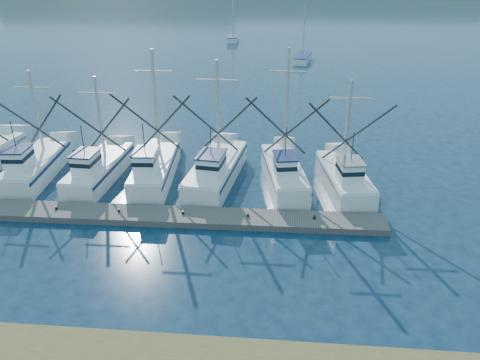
# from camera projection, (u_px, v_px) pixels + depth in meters

# --- Properties ---
(ground) EXTENTS (500.00, 500.00, 0.00)m
(ground) POSITION_uv_depth(u_px,v_px,m) (268.00, 290.00, 22.81)
(ground) COLOR #0B2032
(ground) RESTS_ON ground
(floating_dock) EXTENTS (30.67, 2.41, 0.41)m
(floating_dock) POSITION_uv_depth(u_px,v_px,m) (135.00, 215.00, 28.93)
(floating_dock) COLOR #5D5853
(floating_dock) RESTS_ON ground
(trawler_fleet) EXTENTS (30.12, 8.92, 9.37)m
(trawler_fleet) POSITION_uv_depth(u_px,v_px,m) (151.00, 169.00, 33.19)
(trawler_fleet) COLOR white
(trawler_fleet) RESTS_ON ground
(sailboat_near) EXTENTS (3.02, 6.11, 8.10)m
(sailboat_near) POSITION_uv_depth(u_px,v_px,m) (303.00, 58.00, 70.90)
(sailboat_near) COLOR white
(sailboat_near) RESTS_ON ground
(sailboat_far) EXTENTS (2.05, 4.84, 8.10)m
(sailboat_far) POSITION_uv_depth(u_px,v_px,m) (233.00, 39.00, 87.38)
(sailboat_far) COLOR white
(sailboat_far) RESTS_ON ground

